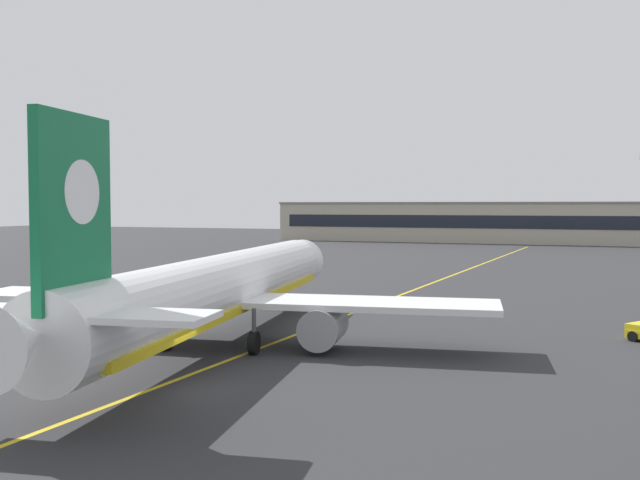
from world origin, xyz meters
The scene contains 5 objects.
ground_plane centered at (0.00, 0.00, 0.00)m, with size 400.00×400.00×0.00m, color #2D2D30.
taxiway_centreline centered at (0.00, 30.00, 0.00)m, with size 0.30×180.00×0.01m, color yellow.
airliner_foreground centered at (-3.34, 9.25, 3.37)m, with size 32.35×41.38×11.65m.
safety_cone_by_nose_gear centered at (-1.79, 25.26, 0.26)m, with size 0.44×0.44×0.55m.
terminal_building centered at (7.96, 134.02, 4.52)m, with size 123.80×12.40×9.02m.
Camera 1 is at (17.20, -27.34, 8.28)m, focal length 40.09 mm.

